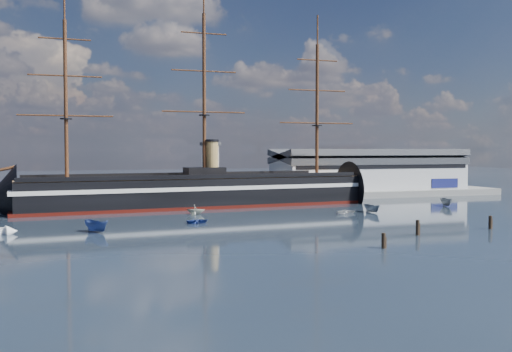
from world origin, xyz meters
name	(u,v)px	position (x,y,z in m)	size (l,w,h in m)	color
ground	(233,215)	(0.00, 40.00, 0.00)	(600.00, 600.00, 0.00)	black
quay	(231,200)	(10.00, 76.00, 0.00)	(180.00, 18.00, 2.00)	slate
warehouse	(369,171)	(58.00, 80.00, 7.98)	(63.00, 21.00, 11.60)	#B7BABC
quay_tower	(210,168)	(3.00, 73.00, 9.75)	(5.00, 5.00, 15.00)	silver
warship	(190,191)	(-5.57, 60.00, 4.04)	(113.40, 22.36, 53.94)	black
motorboat_a	(97,232)	(-31.05, 21.06, 0.00)	(7.04, 2.58, 2.82)	#314686
motorboat_b	(198,223)	(-10.97, 27.65, 0.00)	(2.86, 1.14, 1.33)	navy
motorboat_c	(372,213)	(32.37, 33.58, 0.00)	(6.30, 2.31, 2.52)	slate
motorboat_d	(196,214)	(-7.93, 43.43, 0.00)	(6.66, 2.89, 2.44)	beige
motorboat_e	(347,214)	(25.56, 33.41, 0.00)	(2.83, 1.13, 1.32)	silver
motorboat_f	(446,206)	(58.40, 40.42, 0.00)	(6.83, 2.50, 2.73)	slate
piling_near_mid	(383,248)	(8.97, -10.04, 0.00)	(0.64, 0.64, 3.03)	black
piling_near_right	(417,235)	(21.54, -0.43, 0.00)	(0.64, 0.64, 3.35)	black
piling_far_right	(490,229)	(39.01, 1.89, 0.00)	(0.64, 0.64, 3.20)	black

